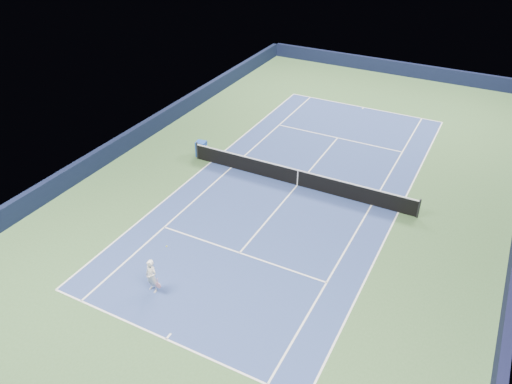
% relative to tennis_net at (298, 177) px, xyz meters
% --- Properties ---
extents(ground, '(40.00, 40.00, 0.00)m').
position_rel_tennis_net_xyz_m(ground, '(0.00, 0.00, -0.50)').
color(ground, '#375830').
rests_on(ground, ground).
extents(wall_far, '(22.00, 0.35, 1.10)m').
position_rel_tennis_net_xyz_m(wall_far, '(0.00, 19.82, 0.05)').
color(wall_far, black).
rests_on(wall_far, ground).
extents(wall_left, '(0.35, 40.00, 1.10)m').
position_rel_tennis_net_xyz_m(wall_left, '(-10.82, 0.00, 0.05)').
color(wall_left, '#101732').
rests_on(wall_left, ground).
extents(court_surface, '(10.97, 23.77, 0.01)m').
position_rel_tennis_net_xyz_m(court_surface, '(0.00, 0.00, -0.50)').
color(court_surface, navy).
rests_on(court_surface, ground).
extents(baseline_far, '(10.97, 0.08, 0.00)m').
position_rel_tennis_net_xyz_m(baseline_far, '(0.00, 11.88, -0.50)').
color(baseline_far, white).
rests_on(baseline_far, ground).
extents(baseline_near, '(10.97, 0.08, 0.00)m').
position_rel_tennis_net_xyz_m(baseline_near, '(0.00, -11.88, -0.50)').
color(baseline_near, white).
rests_on(baseline_near, ground).
extents(sideline_doubles_right, '(0.08, 23.77, 0.00)m').
position_rel_tennis_net_xyz_m(sideline_doubles_right, '(5.49, 0.00, -0.50)').
color(sideline_doubles_right, white).
rests_on(sideline_doubles_right, ground).
extents(sideline_doubles_left, '(0.08, 23.77, 0.00)m').
position_rel_tennis_net_xyz_m(sideline_doubles_left, '(-5.49, 0.00, -0.50)').
color(sideline_doubles_left, white).
rests_on(sideline_doubles_left, ground).
extents(sideline_singles_right, '(0.08, 23.77, 0.00)m').
position_rel_tennis_net_xyz_m(sideline_singles_right, '(4.12, 0.00, -0.50)').
color(sideline_singles_right, white).
rests_on(sideline_singles_right, ground).
extents(sideline_singles_left, '(0.08, 23.77, 0.00)m').
position_rel_tennis_net_xyz_m(sideline_singles_left, '(-4.12, 0.00, -0.50)').
color(sideline_singles_left, white).
rests_on(sideline_singles_left, ground).
extents(service_line_far, '(8.23, 0.08, 0.00)m').
position_rel_tennis_net_xyz_m(service_line_far, '(0.00, 6.40, -0.50)').
color(service_line_far, white).
rests_on(service_line_far, ground).
extents(service_line_near, '(8.23, 0.08, 0.00)m').
position_rel_tennis_net_xyz_m(service_line_near, '(0.00, -6.40, -0.50)').
color(service_line_near, white).
rests_on(service_line_near, ground).
extents(center_service_line, '(0.08, 12.80, 0.00)m').
position_rel_tennis_net_xyz_m(center_service_line, '(0.00, 0.00, -0.50)').
color(center_service_line, white).
rests_on(center_service_line, ground).
extents(center_mark_far, '(0.08, 0.30, 0.00)m').
position_rel_tennis_net_xyz_m(center_mark_far, '(0.00, 11.73, -0.50)').
color(center_mark_far, white).
rests_on(center_mark_far, ground).
extents(center_mark_near, '(0.08, 0.30, 0.00)m').
position_rel_tennis_net_xyz_m(center_mark_near, '(0.00, -11.73, -0.50)').
color(center_mark_near, white).
rests_on(center_mark_near, ground).
extents(tennis_net, '(12.90, 0.10, 1.07)m').
position_rel_tennis_net_xyz_m(tennis_net, '(0.00, 0.00, 0.00)').
color(tennis_net, black).
rests_on(tennis_net, ground).
extents(sponsor_cube, '(0.64, 0.60, 0.93)m').
position_rel_tennis_net_xyz_m(sponsor_cube, '(-6.40, 0.43, -0.04)').
color(sponsor_cube, '#1C45A8').
rests_on(sponsor_cube, ground).
extents(tennis_player, '(0.76, 1.26, 1.63)m').
position_rel_tennis_net_xyz_m(tennis_player, '(-1.94, -10.07, 0.26)').
color(tennis_player, white).
rests_on(tennis_player, ground).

